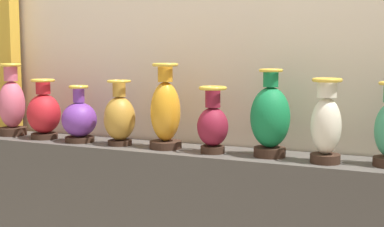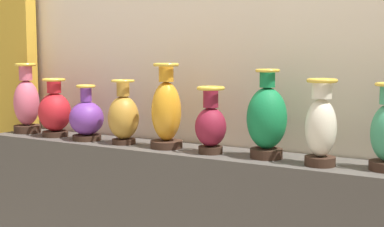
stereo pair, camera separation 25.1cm
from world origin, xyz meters
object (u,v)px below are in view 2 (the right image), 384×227
at_px(vase_amber, 166,111).
at_px(vase_emerald, 267,119).
at_px(vase_ochre, 123,117).
at_px(vase_rose, 27,103).
at_px(vase_burgundy, 211,124).
at_px(vase_ivory, 321,126).
at_px(vase_crimson, 55,111).
at_px(vase_violet, 86,118).

distance_m(vase_amber, vase_emerald, 0.53).
distance_m(vase_ochre, vase_emerald, 0.79).
distance_m(vase_rose, vase_burgundy, 1.27).
height_order(vase_ochre, vase_ivory, vase_ivory).
bearing_deg(vase_crimson, vase_violet, -1.89).
relative_size(vase_rose, vase_crimson, 1.26).
xyz_separation_m(vase_crimson, vase_ivory, (1.54, -0.02, 0.02)).
height_order(vase_ochre, vase_burgundy, vase_ochre).
bearing_deg(vase_crimson, vase_amber, 0.40).
relative_size(vase_ochre, vase_burgundy, 1.06).
relative_size(vase_ochre, vase_emerald, 0.84).
distance_m(vase_crimson, vase_ochre, 0.50).
height_order(vase_rose, vase_burgundy, vase_rose).
height_order(vase_emerald, vase_ivory, vase_emerald).
relative_size(vase_rose, vase_violet, 1.38).
bearing_deg(vase_ochre, vase_rose, 177.66).
distance_m(vase_amber, vase_ivory, 0.78).
relative_size(vase_crimson, vase_amber, 0.78).
relative_size(vase_rose, vase_ochre, 1.24).
distance_m(vase_burgundy, vase_emerald, 0.27).
height_order(vase_rose, vase_amber, vase_amber).
xyz_separation_m(vase_ochre, vase_burgundy, (0.52, -0.01, -0.00)).
height_order(vase_rose, vase_violet, vase_rose).
xyz_separation_m(vase_burgundy, vase_ivory, (0.52, -0.01, 0.03)).
distance_m(vase_violet, vase_amber, 0.51).
bearing_deg(vase_ivory, vase_rose, 178.44).
bearing_deg(vase_ochre, vase_ivory, -0.99).
xyz_separation_m(vase_rose, vase_amber, (1.01, -0.02, 0.01)).
bearing_deg(vase_rose, vase_burgundy, -1.69).
xyz_separation_m(vase_crimson, vase_violet, (0.25, -0.01, -0.02)).
height_order(vase_violet, vase_amber, vase_amber).
bearing_deg(vase_burgundy, vase_rose, 178.31).
distance_m(vase_crimson, vase_violet, 0.25).
distance_m(vase_ochre, vase_ivory, 1.04).
relative_size(vase_ochre, vase_amber, 0.79).
distance_m(vase_burgundy, vase_ivory, 0.52).
bearing_deg(vase_crimson, vase_emerald, 0.69).
xyz_separation_m(vase_rose, vase_ivory, (1.79, -0.05, -0.01)).
relative_size(vase_violet, vase_emerald, 0.76).
distance_m(vase_amber, vase_burgundy, 0.26).
bearing_deg(vase_rose, vase_crimson, -5.59).
distance_m(vase_violet, vase_emerald, 1.04).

